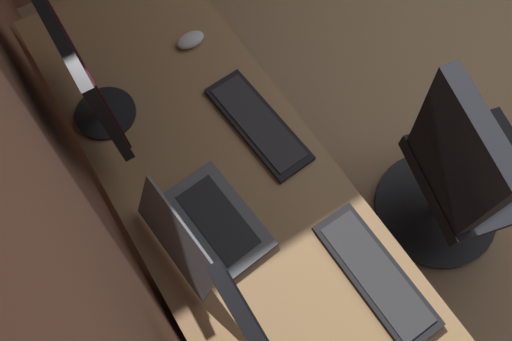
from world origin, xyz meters
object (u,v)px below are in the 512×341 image
keyboard_main (376,274)px  keyboard_spare (258,123)px  office_chair (458,180)px  mouse_spare (191,40)px  monitor_primary (77,64)px  drawer_pedestal (266,284)px  laptop_leftmost (202,227)px

keyboard_main → keyboard_spare: same height
keyboard_spare → office_chair: bearing=-129.1°
mouse_spare → office_chair: 1.12m
keyboard_main → office_chair: size_ratio=0.44×
mouse_spare → office_chair: office_chair is taller
keyboard_main → monitor_primary: bearing=24.8°
keyboard_spare → drawer_pedestal: bearing=151.0°
monitor_primary → keyboard_main: monitor_primary is taller
drawer_pedestal → laptop_leftmost: (0.18, 0.11, 0.43)m
laptop_leftmost → keyboard_main: size_ratio=0.85×
keyboard_main → mouse_spare: mouse_spare is taller
keyboard_spare → keyboard_main: bearing=-178.4°
monitor_primary → mouse_spare: size_ratio=4.91×
laptop_leftmost → keyboard_spare: (0.22, -0.33, -0.03)m
office_chair → keyboard_main: bearing=100.9°
keyboard_spare → office_chair: 0.81m
mouse_spare → keyboard_spare: bearing=-177.2°
monitor_primary → keyboard_main: bearing=-155.2°
drawer_pedestal → monitor_primary: 0.98m
monitor_primary → laptop_leftmost: 0.57m
drawer_pedestal → keyboard_spare: size_ratio=1.62×
keyboard_main → laptop_leftmost: bearing=42.9°
keyboard_main → office_chair: (0.11, -0.58, -0.28)m
monitor_primary → keyboard_main: 1.02m
drawer_pedestal → keyboard_main: (-0.19, -0.24, 0.39)m
monitor_primary → keyboard_spare: (-0.31, -0.40, -0.26)m
keyboard_main → keyboard_spare: bearing=1.6°
drawer_pedestal → keyboard_spare: bearing=-29.0°
laptop_leftmost → drawer_pedestal: bearing=-148.8°
laptop_leftmost → office_chair: size_ratio=0.37×
keyboard_spare → monitor_primary: bearing=52.4°
drawer_pedestal → keyboard_main: size_ratio=1.64×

